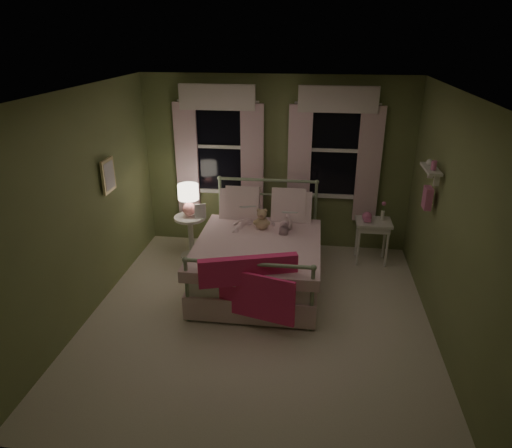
# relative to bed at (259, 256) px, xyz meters

# --- Properties ---
(room_shell) EXTENTS (4.20, 4.20, 4.20)m
(room_shell) POSITION_rel_bed_xyz_m (0.09, -0.83, 0.92)
(room_shell) COLOR white
(room_shell) RESTS_ON ground
(bed) EXTENTS (1.58, 2.04, 1.18)m
(bed) POSITION_rel_bed_xyz_m (0.00, 0.00, 0.00)
(bed) COLOR white
(bed) RESTS_ON ground
(pink_throw) EXTENTS (1.08, 0.44, 0.71)m
(pink_throw) POSITION_rel_bed_xyz_m (0.00, -1.03, 0.23)
(pink_throw) COLOR #E62D6A
(pink_throw) RESTS_ON bed
(child_left) EXTENTS (0.29, 0.23, 0.71)m
(child_left) POSITION_rel_bed_xyz_m (-0.28, 0.42, 0.54)
(child_left) COLOR #F7D1DD
(child_left) RESTS_ON bed
(child_right) EXTENTS (0.33, 0.26, 0.68)m
(child_right) POSITION_rel_bed_xyz_m (0.28, 0.42, 0.53)
(child_right) COLOR #F7D1DD
(child_right) RESTS_ON bed
(book_left) EXTENTS (0.22, 0.16, 0.26)m
(book_left) POSITION_rel_bed_xyz_m (-0.28, 0.17, 0.58)
(book_left) COLOR beige
(book_left) RESTS_ON child_left
(book_right) EXTENTS (0.20, 0.11, 0.26)m
(book_right) POSITION_rel_bed_xyz_m (0.28, 0.17, 0.54)
(book_right) COLOR beige
(book_right) RESTS_ON child_right
(teddy_bear) EXTENTS (0.23, 0.19, 0.31)m
(teddy_bear) POSITION_rel_bed_xyz_m (0.00, 0.26, 0.41)
(teddy_bear) COLOR tan
(teddy_bear) RESTS_ON bed
(nightstand_left) EXTENTS (0.46, 0.46, 0.65)m
(nightstand_left) POSITION_rel_bed_xyz_m (-1.10, 0.62, 0.03)
(nightstand_left) COLOR white
(nightstand_left) RESTS_ON ground
(table_lamp) EXTENTS (0.30, 0.30, 0.47)m
(table_lamp) POSITION_rel_bed_xyz_m (-1.10, 0.62, 0.57)
(table_lamp) COLOR pink
(table_lamp) RESTS_ON nightstand_left
(book_nightstand) EXTENTS (0.22, 0.26, 0.02)m
(book_nightstand) POSITION_rel_bed_xyz_m (-1.00, 0.54, 0.27)
(book_nightstand) COLOR beige
(book_nightstand) RESTS_ON nightstand_left
(nightstand_right) EXTENTS (0.50, 0.40, 0.64)m
(nightstand_right) POSITION_rel_bed_xyz_m (1.54, 0.80, 0.17)
(nightstand_right) COLOR white
(nightstand_right) RESTS_ON ground
(pink_toy) EXTENTS (0.14, 0.18, 0.14)m
(pink_toy) POSITION_rel_bed_xyz_m (1.44, 0.80, 0.32)
(pink_toy) COLOR pink
(pink_toy) RESTS_ON nightstand_right
(bud_vase) EXTENTS (0.06, 0.06, 0.28)m
(bud_vase) POSITION_rel_bed_xyz_m (1.66, 0.85, 0.41)
(bud_vase) COLOR white
(bud_vase) RESTS_ON nightstand_right
(window_left) EXTENTS (1.34, 0.13, 1.96)m
(window_left) POSITION_rel_bed_xyz_m (-0.76, 1.20, 1.24)
(window_left) COLOR black
(window_left) RESTS_ON room_shell
(window_right) EXTENTS (1.34, 0.13, 1.96)m
(window_right) POSITION_rel_bed_xyz_m (0.94, 1.20, 1.24)
(window_right) COLOR black
(window_right) RESTS_ON room_shell
(wall_shelf) EXTENTS (0.15, 0.50, 0.60)m
(wall_shelf) POSITION_rel_bed_xyz_m (1.99, -0.13, 1.14)
(wall_shelf) COLOR white
(wall_shelf) RESTS_ON room_shell
(framed_picture) EXTENTS (0.03, 0.32, 0.42)m
(framed_picture) POSITION_rel_bed_xyz_m (-1.86, -0.23, 1.12)
(framed_picture) COLOR beige
(framed_picture) RESTS_ON room_shell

